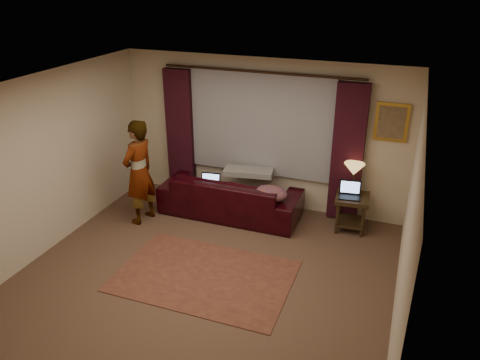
# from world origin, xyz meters

# --- Properties ---
(floor) EXTENTS (5.00, 5.00, 0.01)m
(floor) POSITION_xyz_m (0.00, 0.00, -0.01)
(floor) COLOR brown
(floor) RESTS_ON ground
(ceiling) EXTENTS (5.00, 5.00, 0.02)m
(ceiling) POSITION_xyz_m (0.00, 0.00, 2.60)
(ceiling) COLOR silver
(ceiling) RESTS_ON ground
(wall_back) EXTENTS (5.00, 0.02, 2.60)m
(wall_back) POSITION_xyz_m (0.00, 2.50, 1.30)
(wall_back) COLOR beige
(wall_back) RESTS_ON ground
(wall_front) EXTENTS (5.00, 0.02, 2.60)m
(wall_front) POSITION_xyz_m (0.00, -2.50, 1.30)
(wall_front) COLOR beige
(wall_front) RESTS_ON ground
(wall_left) EXTENTS (0.02, 5.00, 2.60)m
(wall_left) POSITION_xyz_m (-2.50, 0.00, 1.30)
(wall_left) COLOR beige
(wall_left) RESTS_ON ground
(wall_right) EXTENTS (0.02, 5.00, 2.60)m
(wall_right) POSITION_xyz_m (2.50, 0.00, 1.30)
(wall_right) COLOR beige
(wall_right) RESTS_ON ground
(sheer_curtain) EXTENTS (2.50, 0.05, 1.80)m
(sheer_curtain) POSITION_xyz_m (0.00, 2.44, 1.50)
(sheer_curtain) COLOR gray
(sheer_curtain) RESTS_ON wall_back
(drape_left) EXTENTS (0.50, 0.14, 2.30)m
(drape_left) POSITION_xyz_m (-1.50, 2.39, 1.18)
(drape_left) COLOR black
(drape_left) RESTS_ON floor
(drape_right) EXTENTS (0.50, 0.14, 2.30)m
(drape_right) POSITION_xyz_m (1.50, 2.39, 1.18)
(drape_right) COLOR black
(drape_right) RESTS_ON floor
(curtain_rod) EXTENTS (0.04, 0.04, 3.40)m
(curtain_rod) POSITION_xyz_m (0.00, 2.39, 2.38)
(curtain_rod) COLOR black
(curtain_rod) RESTS_ON wall_back
(picture_frame) EXTENTS (0.50, 0.04, 0.60)m
(picture_frame) POSITION_xyz_m (2.10, 2.47, 1.75)
(picture_frame) COLOR gold
(picture_frame) RESTS_ON wall_back
(sofa) EXTENTS (2.39, 1.04, 0.96)m
(sofa) POSITION_xyz_m (-0.33, 1.89, 0.48)
(sofa) COLOR black
(sofa) RESTS_ON floor
(throw_blanket) EXTENTS (0.88, 0.46, 0.10)m
(throw_blanket) POSITION_xyz_m (-0.11, 2.17, 0.97)
(throw_blanket) COLOR gray
(throw_blanket) RESTS_ON sofa
(clothing_pile) EXTENTS (0.63, 0.53, 0.23)m
(clothing_pile) POSITION_xyz_m (0.43, 1.70, 0.60)
(clothing_pile) COLOR brown
(clothing_pile) RESTS_ON sofa
(laptop_sofa) EXTENTS (0.38, 0.41, 0.24)m
(laptop_sofa) POSITION_xyz_m (-0.66, 1.74, 0.60)
(laptop_sofa) COLOR black
(laptop_sofa) RESTS_ON sofa
(area_rug) EXTENTS (2.39, 1.60, 0.01)m
(area_rug) POSITION_xyz_m (-0.00, 0.06, 0.01)
(area_rug) COLOR brown
(area_rug) RESTS_ON floor
(end_table) EXTENTS (0.56, 0.56, 0.60)m
(end_table) POSITION_xyz_m (1.68, 2.08, 0.30)
(end_table) COLOR black
(end_table) RESTS_ON floor
(tiffany_lamp) EXTENTS (0.33, 0.33, 0.51)m
(tiffany_lamp) POSITION_xyz_m (1.65, 2.18, 0.85)
(tiffany_lamp) COLOR olive
(tiffany_lamp) RESTS_ON end_table
(laptop_table) EXTENTS (0.38, 0.40, 0.24)m
(laptop_table) POSITION_xyz_m (1.64, 2.02, 0.72)
(laptop_table) COLOR black
(laptop_table) RESTS_ON end_table
(person) EXTENTS (0.60, 0.60, 1.75)m
(person) POSITION_xyz_m (-1.64, 1.16, 0.88)
(person) COLOR gray
(person) RESTS_ON floor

